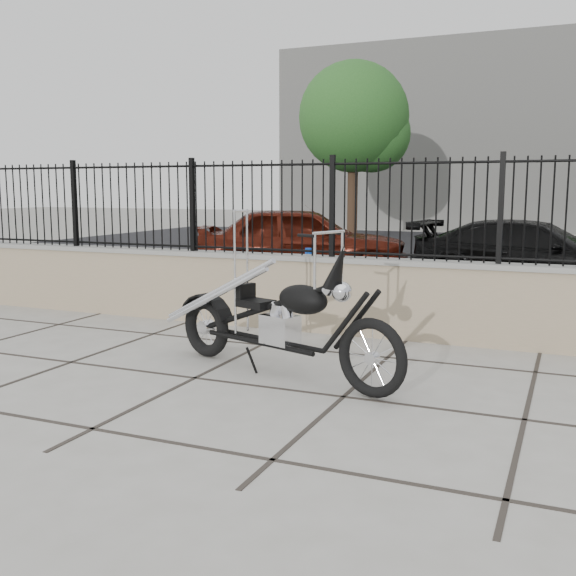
# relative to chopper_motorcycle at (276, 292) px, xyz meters

# --- Properties ---
(ground_plane) EXTENTS (90.00, 90.00, 0.00)m
(ground_plane) POSITION_rel_chopper_motorcycle_xyz_m (0.85, -0.45, -0.81)
(ground_plane) COLOR #99968E
(ground_plane) RESTS_ON ground
(parking_lot) EXTENTS (30.00, 30.00, 0.00)m
(parking_lot) POSITION_rel_chopper_motorcycle_xyz_m (0.85, 12.05, -0.81)
(parking_lot) COLOR black
(parking_lot) RESTS_ON ground
(retaining_wall) EXTENTS (14.00, 0.36, 0.96)m
(retaining_wall) POSITION_rel_chopper_motorcycle_xyz_m (0.85, 2.05, -0.33)
(retaining_wall) COLOR gray
(retaining_wall) RESTS_ON ground_plane
(iron_fence) EXTENTS (14.00, 0.08, 1.20)m
(iron_fence) POSITION_rel_chopper_motorcycle_xyz_m (0.85, 2.05, 0.75)
(iron_fence) COLOR black
(iron_fence) RESTS_ON retaining_wall
(background_building) EXTENTS (22.00, 6.00, 8.00)m
(background_building) POSITION_rel_chopper_motorcycle_xyz_m (0.85, 26.05, 3.19)
(background_building) COLOR beige
(background_building) RESTS_ON ground_plane
(chopper_motorcycle) EXTENTS (2.72, 1.34, 1.63)m
(chopper_motorcycle) POSITION_rel_chopper_motorcycle_xyz_m (0.00, 0.00, 0.00)
(chopper_motorcycle) COLOR black
(chopper_motorcycle) RESTS_ON ground_plane
(car_red) EXTENTS (4.63, 3.09, 1.46)m
(car_red) POSITION_rel_chopper_motorcycle_xyz_m (-2.51, 6.93, -0.08)
(car_red) COLOR #48130A
(car_red) RESTS_ON parking_lot
(car_black) EXTENTS (4.45, 2.20, 1.24)m
(car_black) POSITION_rel_chopper_motorcycle_xyz_m (1.97, 6.77, -0.19)
(car_black) COLOR black
(car_black) RESTS_ON parking_lot
(bollard_a) EXTENTS (0.12, 0.12, 0.88)m
(bollard_a) POSITION_rel_chopper_motorcycle_xyz_m (-1.21, 3.94, -0.38)
(bollard_a) COLOR #0D2EC6
(bollard_a) RESTS_ON ground_plane
(tree_left) EXTENTS (3.62, 3.62, 6.12)m
(tree_left) POSITION_rel_chopper_motorcycle_xyz_m (-4.31, 15.88, 3.47)
(tree_left) COLOR #382619
(tree_left) RESTS_ON ground_plane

